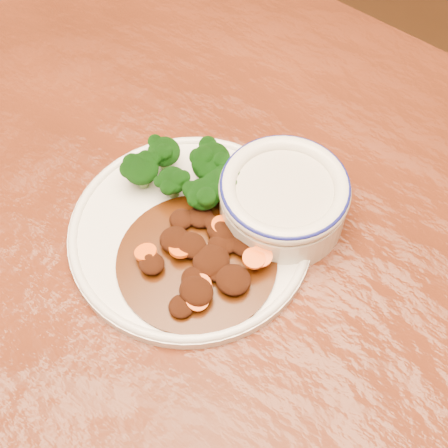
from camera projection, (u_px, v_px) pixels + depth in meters
The scene contains 6 objects.
ground at pixel (206, 435), 1.29m from camera, with size 4.00×4.00×0.00m, color #442611.
dining_table at pixel (193, 283), 0.73m from camera, with size 1.50×0.90×0.75m.
dinner_plate at pixel (191, 231), 0.67m from camera, with size 0.26×0.26×0.02m.
broccoli_florets at pixel (192, 172), 0.68m from camera, with size 0.12×0.10×0.05m.
mince_stew at pixel (202, 258), 0.64m from camera, with size 0.17×0.17×0.03m.
dip_bowl at pixel (283, 198), 0.66m from camera, with size 0.14×0.14×0.06m.
Camera 1 is at (0.25, -0.25, 1.32)m, focal length 50.00 mm.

